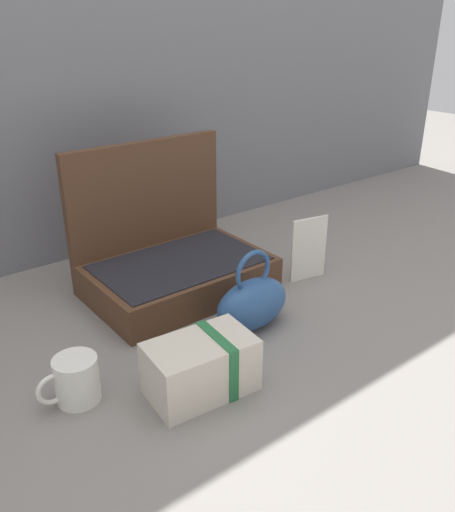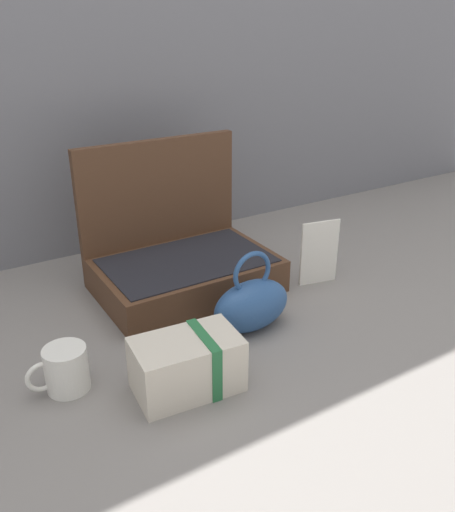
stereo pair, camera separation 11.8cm
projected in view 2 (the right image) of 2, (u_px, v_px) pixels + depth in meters
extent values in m
plane|color=slate|center=(224.00, 319.00, 1.27)|extent=(6.00, 6.00, 0.00)
cube|color=#4C301E|center=(188.00, 276.00, 1.38)|extent=(0.44, 0.28, 0.09)
cube|color=black|center=(187.00, 260.00, 1.37)|extent=(0.41, 0.25, 0.00)
cube|color=#4C301E|center=(159.00, 207.00, 1.44)|extent=(0.44, 0.02, 0.37)
ellipsoid|color=#284C7F|center=(251.00, 306.00, 1.21)|extent=(0.20, 0.11, 0.12)
torus|color=#284C7F|center=(252.00, 272.00, 1.18)|extent=(0.10, 0.02, 0.10)
cube|color=beige|center=(187.00, 365.00, 1.02)|extent=(0.21, 0.14, 0.11)
cube|color=#236638|center=(204.00, 360.00, 1.03)|extent=(0.03, 0.12, 0.11)
cylinder|color=silver|center=(67.00, 369.00, 1.02)|extent=(0.08, 0.08, 0.09)
torus|color=silver|center=(42.00, 377.00, 1.00)|extent=(0.06, 0.01, 0.06)
cube|color=silver|center=(319.00, 253.00, 1.41)|extent=(0.11, 0.03, 0.17)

